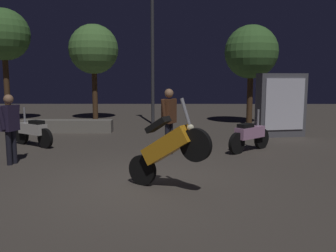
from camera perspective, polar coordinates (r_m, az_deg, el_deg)
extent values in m
plane|color=#4C443D|center=(6.61, -4.57, -9.46)|extent=(40.00, 40.00, 0.00)
cylinder|color=black|center=(6.53, -4.17, -7.13)|extent=(0.53, 0.38, 0.56)
cylinder|color=black|center=(5.82, 4.52, -3.08)|extent=(0.53, 0.38, 0.56)
cube|color=orange|center=(6.11, -0.06, -3.13)|extent=(0.98, 0.77, 0.76)
cube|color=black|center=(6.16, -1.63, 0.22)|extent=(0.49, 0.43, 0.32)
cylinder|color=gray|center=(5.84, 2.84, 2.38)|extent=(0.21, 0.16, 0.44)
sphere|color=#F2EABF|center=(5.82, 3.68, -0.28)|extent=(0.12, 0.12, 0.12)
cylinder|color=black|center=(10.41, -19.29, -1.90)|extent=(0.52, 0.39, 0.56)
cylinder|color=black|center=(11.30, -22.64, -1.32)|extent=(0.52, 0.39, 0.56)
cube|color=beige|center=(10.81, -21.10, -0.40)|extent=(0.96, 0.77, 0.30)
cube|color=black|center=(10.63, -20.53, 0.58)|extent=(0.50, 0.44, 0.10)
cylinder|color=gray|center=(11.06, -22.24, 1.67)|extent=(0.08, 0.08, 0.45)
sphere|color=#F2EABF|center=(11.18, -22.44, 0.04)|extent=(0.12, 0.12, 0.12)
cylinder|color=black|center=(9.25, 11.09, -2.78)|extent=(0.49, 0.45, 0.56)
cylinder|color=black|center=(10.13, 14.92, -1.98)|extent=(0.49, 0.45, 0.56)
cube|color=#C68CB7|center=(9.65, 13.14, -1.02)|extent=(0.91, 0.85, 0.30)
cube|color=black|center=(9.46, 12.46, 0.05)|extent=(0.49, 0.47, 0.10)
cylinder|color=gray|center=(9.88, 14.40, 1.34)|extent=(0.08, 0.08, 0.45)
sphere|color=#F2EABF|center=(10.01, 14.66, -0.47)|extent=(0.12, 0.12, 0.12)
cylinder|color=black|center=(9.06, 0.43, -2.03)|extent=(0.12, 0.12, 0.82)
cylinder|color=black|center=(8.92, -0.12, -2.17)|extent=(0.12, 0.12, 0.82)
cube|color=#59331E|center=(8.89, 0.16, 2.44)|extent=(0.40, 0.43, 0.61)
sphere|color=#9E7251|center=(8.86, 0.16, 5.33)|extent=(0.23, 0.23, 0.23)
cylinder|color=#59331E|center=(9.09, 0.97, 2.76)|extent=(0.17, 0.20, 0.56)
cylinder|color=#59331E|center=(8.69, -0.69, 2.52)|extent=(0.17, 0.20, 0.56)
cylinder|color=black|center=(8.82, -23.69, -3.12)|extent=(0.12, 0.12, 0.77)
cylinder|color=black|center=(8.70, -24.38, -3.30)|extent=(0.12, 0.12, 0.77)
cube|color=#261E38|center=(8.67, -24.29, 1.18)|extent=(0.33, 0.41, 0.58)
sphere|color=#9E7251|center=(8.63, -24.45, 3.98)|extent=(0.21, 0.21, 0.21)
cylinder|color=#261E38|center=(8.84, -23.27, 1.54)|extent=(0.14, 0.20, 0.53)
cylinder|color=#261E38|center=(8.49, -25.37, 1.18)|extent=(0.14, 0.20, 0.53)
cylinder|color=#38383D|center=(14.88, -2.52, 10.89)|extent=(0.14, 0.14, 5.50)
cylinder|color=#4C331E|center=(17.10, -24.66, 5.65)|extent=(0.24, 0.24, 3.03)
sphere|color=#477A38|center=(17.19, -25.11, 13.29)|extent=(2.22, 2.22, 2.22)
cylinder|color=#4C331E|center=(16.61, -11.76, 5.16)|extent=(0.24, 0.24, 2.46)
sphere|color=#568C42|center=(16.65, -11.96, 12.08)|extent=(2.23, 2.23, 2.23)
cylinder|color=#4C331E|center=(15.13, 13.11, 4.47)|extent=(0.24, 0.24, 2.24)
sphere|color=#477A38|center=(15.15, 13.34, 11.61)|extent=(2.19, 2.19, 2.19)
cube|color=#595960|center=(12.34, 17.80, 3.24)|extent=(1.66, 0.78, 2.10)
cube|color=white|center=(12.10, 18.40, 3.36)|extent=(1.33, 0.28, 1.68)
cube|color=gray|center=(13.20, -16.01, -0.01)|extent=(3.25, 0.50, 0.45)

